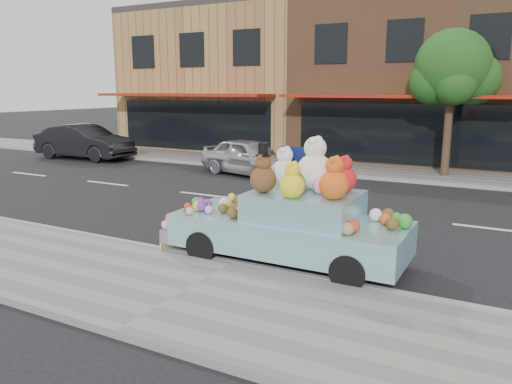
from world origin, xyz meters
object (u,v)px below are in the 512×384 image
Objects in this scene: art_car at (292,219)px; car_dark at (84,142)px; car_silver at (249,157)px; street_tree at (453,74)px.

car_dark is at bearing 149.37° from art_car.
car_silver is at bearing 123.44° from art_car.
art_car is (5.32, -8.01, 0.14)m from car_silver.
art_car is at bearing -130.87° from car_silver.
street_tree reaches higher than art_car.
car_silver is 8.86m from car_dark.
car_silver is 0.84× the size of car_dark.
car_dark is (-15.42, -2.46, -2.90)m from street_tree.
car_silver is at bearing -157.03° from street_tree.
street_tree is at bearing -51.51° from car_silver.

